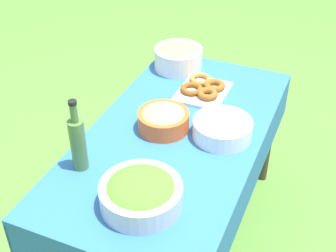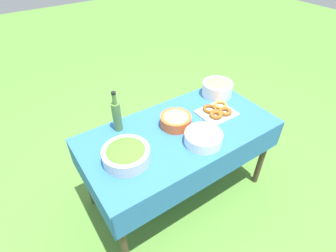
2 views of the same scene
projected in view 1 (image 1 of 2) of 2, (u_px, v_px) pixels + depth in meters
name	position (u px, v px, depth m)	size (l,w,h in m)	color
ground_plane	(174.00, 240.00, 2.56)	(14.00, 14.00, 0.00)	#568C38
picnic_table	(175.00, 150.00, 2.19)	(1.49, 0.77, 0.73)	#2D6BB2
salad_bowl	(141.00, 193.00, 1.73)	(0.31, 0.31, 0.11)	silver
pasta_bowl	(163.00, 119.00, 2.13)	(0.24, 0.24, 0.11)	#E05B28
donut_platter	(203.00, 89.00, 2.41)	(0.31, 0.25, 0.05)	silver
plate_stack	(222.00, 129.00, 2.09)	(0.27, 0.27, 0.08)	white
olive_oil_bottle	(78.00, 142.00, 1.87)	(0.07, 0.07, 0.33)	#4C7238
bread_bowl	(178.00, 56.00, 2.59)	(0.27, 0.27, 0.14)	white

